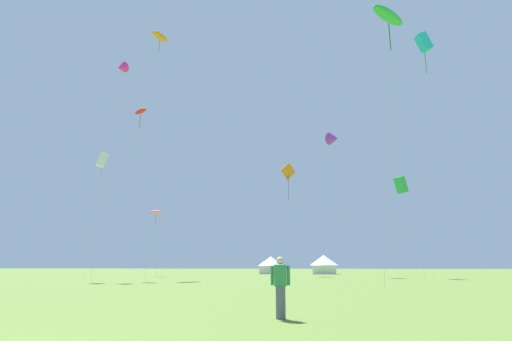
% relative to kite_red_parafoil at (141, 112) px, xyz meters
% --- Properties ---
extents(kite_red_parafoil, '(3.41, 2.19, 20.69)m').
position_rel_kite_red_parafoil_xyz_m(kite_red_parafoil, '(0.00, 0.00, 0.00)').
color(kite_red_parafoil, red).
rests_on(kite_red_parafoil, ground).
extents(kite_orange_diamond, '(3.24, 1.84, 17.73)m').
position_rel_kite_red_parafoil_xyz_m(kite_orange_diamond, '(16.94, 18.89, -4.19)').
color(kite_orange_diamond, orange).
rests_on(kite_orange_diamond, ground).
extents(kite_purple_delta, '(2.86, 3.87, 21.71)m').
position_rel_kite_red_parafoil_xyz_m(kite_purple_delta, '(24.26, 15.95, 0.34)').
color(kite_purple_delta, purple).
rests_on(kite_purple_delta, ground).
extents(kite_green_parafoil, '(3.56, 3.78, 21.02)m').
position_rel_kite_red_parafoil_xyz_m(kite_green_parafoil, '(27.32, -15.95, 0.08)').
color(kite_green_parafoil, green).
rests_on(kite_green_parafoil, ground).
extents(kite_orange_parafoil, '(3.12, 3.59, 37.78)m').
position_rel_kite_red_parafoil_xyz_m(kite_orange_parafoil, '(-2.66, 10.58, 17.03)').
color(kite_orange_parafoil, orange).
rests_on(kite_orange_parafoil, ground).
extents(kite_white_box, '(1.39, 1.24, 13.31)m').
position_rel_kite_red_parafoil_xyz_m(kite_white_box, '(-1.06, -6.06, -7.76)').
color(kite_white_box, white).
rests_on(kite_white_box, ground).
extents(kite_pink_parafoil, '(3.07, 1.67, 9.73)m').
position_rel_kite_red_parafoil_xyz_m(kite_pink_parafoil, '(-2.74, 13.25, -10.89)').
color(kite_pink_parafoil, pink).
rests_on(kite_pink_parafoil, ground).
extents(kite_cyan_box, '(3.06, 1.77, 31.85)m').
position_rel_kite_red_parafoil_xyz_m(kite_cyan_box, '(36.21, 6.73, 10.26)').
color(kite_cyan_box, '#1EB7CC').
rests_on(kite_cyan_box, ground).
extents(kite_magenta_delta, '(3.15, 2.15, 27.69)m').
position_rel_kite_red_parafoil_xyz_m(kite_magenta_delta, '(-3.37, 0.57, 6.53)').
color(kite_magenta_delta, '#E02DA3').
rests_on(kite_magenta_delta, ground).
extents(kite_green_box, '(2.61, 2.50, 12.85)m').
position_rel_kite_red_parafoil_xyz_m(kite_green_box, '(32.26, 9.07, -8.51)').
color(kite_green_box, green).
rests_on(kite_green_box, ground).
extents(person_spectator, '(0.57, 0.28, 1.73)m').
position_rel_kite_red_parafoil_xyz_m(person_spectator, '(20.29, -32.85, -19.36)').
color(person_spectator, '#565B66').
rests_on(person_spectator, ground).
extents(festival_tent_right, '(4.80, 4.80, 3.12)m').
position_rel_kite_red_parafoil_xyz_m(festival_tent_right, '(12.66, 30.76, -18.48)').
color(festival_tent_right, white).
rests_on(festival_tent_right, ground).
extents(festival_tent_left, '(5.10, 5.10, 3.32)m').
position_rel_kite_red_parafoil_xyz_m(festival_tent_left, '(22.24, 30.76, -18.37)').
color(festival_tent_left, white).
rests_on(festival_tent_left, ground).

